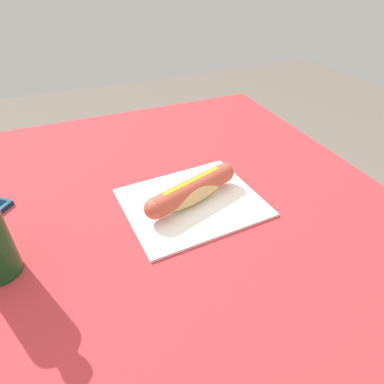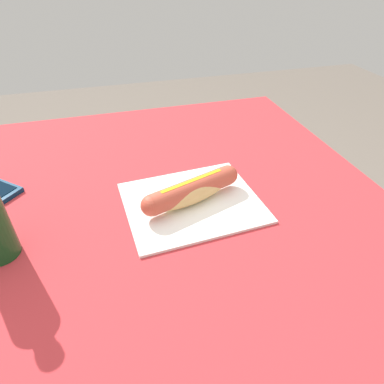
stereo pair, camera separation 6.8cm
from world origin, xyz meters
name	(u,v)px [view 1 (the left image)]	position (x,y,z in m)	size (l,w,h in m)	color
ground_plane	(166,368)	(0.00, 0.00, 0.00)	(6.00, 6.00, 0.00)	#6B6056
dining_table	(154,244)	(0.00, 0.00, 0.60)	(1.00, 0.95, 0.74)	brown
paper_wrapper	(192,202)	(0.08, -0.05, 0.74)	(0.27, 0.23, 0.01)	white
hot_dog	(192,190)	(0.08, -0.05, 0.78)	(0.22, 0.11, 0.05)	#DBB26B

